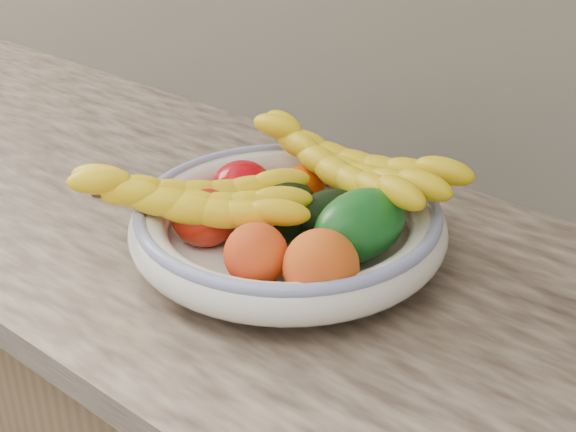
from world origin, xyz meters
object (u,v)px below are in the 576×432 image
(green_mango, at_px, (360,226))
(banana_bunch_back, at_px, (346,172))
(fruit_bowl, at_px, (288,224))
(banana_bunch_front, at_px, (191,205))

(green_mango, height_order, banana_bunch_back, banana_bunch_back)
(fruit_bowl, height_order, banana_bunch_front, banana_bunch_front)
(fruit_bowl, xyz_separation_m, banana_bunch_front, (-0.08, -0.08, 0.03))
(fruit_bowl, distance_m, banana_bunch_back, 0.11)
(green_mango, xyz_separation_m, banana_bunch_front, (-0.18, -0.10, 0.01))
(fruit_bowl, distance_m, banana_bunch_front, 0.12)
(fruit_bowl, xyz_separation_m, green_mango, (0.10, 0.01, 0.03))
(banana_bunch_back, bearing_deg, green_mango, -39.92)
(banana_bunch_back, relative_size, banana_bunch_front, 1.11)
(banana_bunch_back, distance_m, banana_bunch_front, 0.21)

